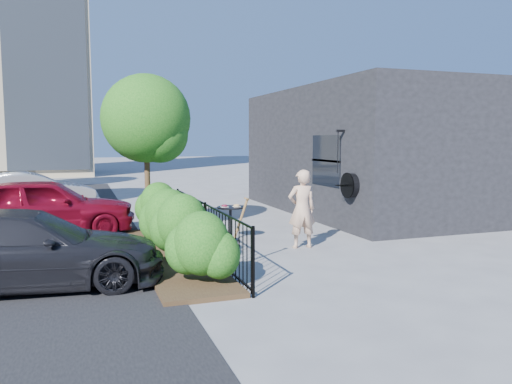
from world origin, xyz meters
name	(u,v)px	position (x,y,z in m)	size (l,w,h in m)	color
ground	(273,249)	(0.00, 0.00, 0.00)	(120.00, 120.00, 0.00)	gray
shop_building	(377,151)	(5.50, 4.50, 2.00)	(6.22, 9.00, 4.00)	black
fence	(205,228)	(-1.50, 0.00, 0.56)	(0.05, 6.05, 1.10)	black
planting_bed	(172,256)	(-2.20, 0.00, 0.04)	(1.30, 6.00, 0.08)	#382616
shrubs	(175,222)	(-2.10, 0.10, 0.70)	(1.10, 5.60, 1.24)	#125012
patio_tree	(149,124)	(-2.24, 2.76, 2.76)	(2.20, 2.20, 3.94)	#3F2B19
cafe_table	(231,217)	(-0.59, 1.23, 0.56)	(0.64, 0.64, 0.86)	black
woman	(302,209)	(0.66, -0.04, 0.86)	(0.63, 0.41, 1.73)	#D7AA8B
shovel	(235,237)	(-1.25, -1.30, 0.59)	(0.47, 0.18, 1.36)	brown
car_red	(45,207)	(-4.75, 3.31, 0.73)	(1.73, 4.29, 1.46)	maroon
car_silver	(31,193)	(-5.39, 7.59, 0.67)	(1.41, 4.06, 1.34)	#B3B2B8
car_darkgrey	(26,249)	(-4.76, -1.28, 0.63)	(1.76, 4.32, 1.25)	black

